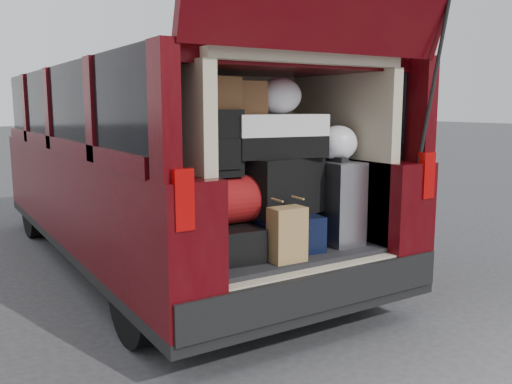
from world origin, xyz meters
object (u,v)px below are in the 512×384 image
Objects in this scene: kraft_bag at (287,234)px; navy_hardshell at (278,230)px; black_hardshell at (222,241)px; silver_roller at (336,202)px; backpack at (217,143)px; black_soft_case at (281,185)px; twotone_duffel at (276,136)px; red_duffel at (229,200)px.

navy_hardshell is at bearing 66.43° from kraft_bag.
navy_hardshell is at bearing 7.27° from black_hardshell.
silver_roller is 1.39× the size of backpack.
black_hardshell is 1.54× the size of kraft_bag.
black_soft_case reaches higher than black_hardshell.
twotone_duffel reaches higher than black_hardshell.
navy_hardshell is 0.87× the size of twotone_duffel.
red_duffel is at bearing 128.73° from kraft_bag.
red_duffel is (0.06, 0.01, 0.25)m from black_hardshell.
navy_hardshell is 0.95× the size of silver_roller.
twotone_duffel reaches higher than black_soft_case.
backpack reaches higher than navy_hardshell.
red_duffel is at bearing -171.15° from navy_hardshell.
black_soft_case reaches higher than red_duffel.
backpack reaches higher than twotone_duffel.
backpack is 0.43m from twotone_duffel.
navy_hardshell is 0.61m from twotone_duffel.
black_soft_case is at bearing -30.60° from twotone_duffel.
silver_roller is 0.59m from kraft_bag.
silver_roller is at bearing -21.56° from black_soft_case.
red_duffel reaches higher than black_hardshell.
black_hardshell is at bearing 135.59° from kraft_bag.
black_soft_case is 0.84× the size of twotone_duffel.
silver_roller is 0.91× the size of twotone_duffel.
red_duffel is (-0.23, 0.29, 0.19)m from kraft_bag.
kraft_bag is at bearing -157.98° from silver_roller.
black_hardshell is at bearing -28.78° from backpack.
navy_hardshell is at bearing 4.31° from backpack.
navy_hardshell is at bearing 0.48° from red_duffel.
black_soft_case is at bearing 169.11° from silver_roller.
kraft_bag reaches higher than black_hardshell.
kraft_bag is 0.54× the size of twotone_duffel.
kraft_bag is at bearing -126.42° from black_soft_case.
silver_roller is at bearing -7.72° from red_duffel.
kraft_bag is at bearing -40.79° from backpack.
black_hardshell is 0.92× the size of silver_roller.
black_hardshell is 1.12× the size of red_duffel.
black_soft_case is at bearing -39.47° from navy_hardshell.
black_hardshell is 0.41m from kraft_bag.
silver_roller reaches higher than black_hardshell.
twotone_duffel is (0.12, 0.31, 0.56)m from kraft_bag.
navy_hardshell is 0.33m from kraft_bag.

